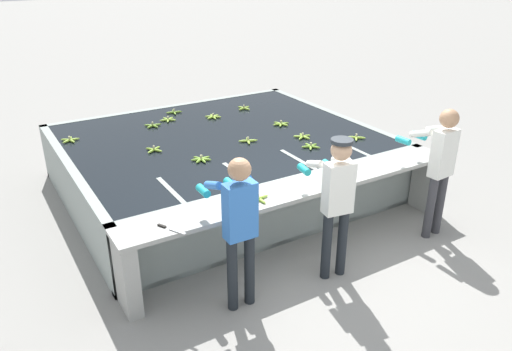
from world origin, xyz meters
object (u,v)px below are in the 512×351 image
banana_bunch_floating_7 (154,150)px  banana_bunch_floating_8 (356,137)px  worker_0 (239,220)px  banana_bunch_floating_1 (168,120)px  banana_bunch_floating_5 (248,141)px  banana_bunch_floating_3 (70,140)px  banana_bunch_ledge_0 (258,199)px  worker_1 (336,195)px  banana_bunch_floating_2 (153,125)px  knife_0 (353,175)px  banana_bunch_floating_4 (311,146)px  banana_bunch_floating_11 (213,117)px  banana_bunch_floating_10 (174,112)px  banana_bunch_floating_6 (281,124)px  knife_1 (167,228)px  banana_bunch_floating_9 (201,159)px  banana_bunch_floating_0 (303,137)px  banana_bunch_floating_12 (244,108)px  worker_2 (440,161)px

banana_bunch_floating_7 → banana_bunch_floating_8: bearing=-21.2°
worker_0 → banana_bunch_floating_8: 3.19m
banana_bunch_floating_1 → banana_bunch_floating_5: same height
banana_bunch_floating_3 → banana_bunch_ledge_0: 3.36m
worker_1 → banana_bunch_floating_3: worker_1 is taller
banana_bunch_floating_2 → banana_bunch_floating_7: same height
worker_1 → knife_0: worker_1 is taller
banana_bunch_floating_3 → banana_bunch_ledge_0: banana_bunch_ledge_0 is taller
banana_bunch_floating_1 → banana_bunch_floating_2: same height
banana_bunch_floating_3 → banana_bunch_floating_4: (2.88, -2.04, 0.00)m
banana_bunch_floating_11 → banana_bunch_floating_10: bearing=128.7°
knife_0 → banana_bunch_floating_7: bearing=131.2°
worker_0 → banana_bunch_ledge_0: 0.72m
banana_bunch_ledge_0 → banana_bunch_floating_7: bearing=102.6°
banana_bunch_ledge_0 → knife_0: bearing=-1.4°
worker_1 → banana_bunch_floating_2: worker_1 is taller
banana_bunch_floating_2 → banana_bunch_floating_5: (0.95, -1.39, 0.00)m
banana_bunch_floating_4 → banana_bunch_floating_6: 1.09m
banana_bunch_floating_2 → knife_1: 3.31m
banana_bunch_floating_4 → banana_bunch_floating_10: size_ratio=0.98×
banana_bunch_floating_3 → banana_bunch_floating_8: size_ratio=1.18×
banana_bunch_floating_7 → banana_bunch_floating_9: bearing=-57.3°
worker_1 → banana_bunch_floating_4: size_ratio=6.02×
banana_bunch_floating_1 → banana_bunch_floating_0: bearing=-52.1°
worker_0 → banana_bunch_floating_11: (1.46, 3.49, -0.11)m
banana_bunch_floating_8 → banana_bunch_floating_11: 2.44m
banana_bunch_floating_7 → banana_bunch_ledge_0: (0.46, -2.05, 0.00)m
banana_bunch_floating_9 → knife_0: bearing=-45.5°
banana_bunch_floating_12 → banana_bunch_ledge_0: banana_bunch_ledge_0 is taller
banana_bunch_floating_8 → knife_1: banana_bunch_floating_8 is taller
banana_bunch_floating_12 → banana_bunch_floating_4: bearing=-93.5°
worker_2 → banana_bunch_floating_1: bearing=119.3°
banana_bunch_ledge_0 → knife_1: bearing=-176.6°
worker_2 → banana_bunch_floating_2: (-2.43, 3.60, -0.14)m
worker_1 → banana_bunch_floating_12: size_ratio=6.02×
banana_bunch_floating_9 → worker_0: bearing=-104.3°
banana_bunch_ledge_0 → banana_bunch_floating_2: bearing=91.8°
banana_bunch_floating_8 → banana_bunch_floating_4: bearing=176.5°
banana_bunch_floating_6 → banana_bunch_floating_12: same height
banana_bunch_floating_4 → banana_bunch_floating_11: (-0.56, 1.97, -0.00)m
banana_bunch_floating_12 → banana_bunch_floating_8: bearing=-72.8°
banana_bunch_floating_1 → banana_bunch_floating_12: (1.40, -0.07, 0.00)m
banana_bunch_ledge_0 → banana_bunch_floating_10: bearing=82.5°
banana_bunch_floating_3 → knife_1: bearing=-85.1°
worker_1 → banana_bunch_floating_3: size_ratio=6.02×
banana_bunch_floating_4 → banana_bunch_floating_6: (0.20, 1.07, -0.00)m
banana_bunch_floating_6 → banana_bunch_floating_12: 1.08m
banana_bunch_floating_1 → banana_bunch_floating_9: 1.86m
banana_bunch_floating_5 → banana_bunch_floating_8: same height
banana_bunch_floating_4 → banana_bunch_floating_8: same height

